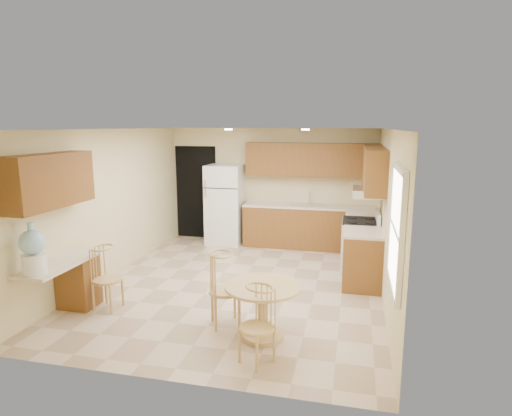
% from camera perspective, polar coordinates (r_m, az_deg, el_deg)
% --- Properties ---
extents(floor, '(5.50, 5.50, 0.00)m').
position_cam_1_polar(floor, '(7.09, -2.34, -10.17)').
color(floor, '#C7AD90').
rests_on(floor, ground).
extents(ceiling, '(4.50, 5.50, 0.02)m').
position_cam_1_polar(ceiling, '(6.62, -2.51, 10.47)').
color(ceiling, white).
rests_on(ceiling, wall_back).
extents(wall_back, '(4.50, 0.02, 2.50)m').
position_cam_1_polar(wall_back, '(9.39, 2.06, 2.95)').
color(wall_back, beige).
rests_on(wall_back, floor).
extents(wall_front, '(4.50, 0.02, 2.50)m').
position_cam_1_polar(wall_front, '(4.24, -12.44, -7.21)').
color(wall_front, beige).
rests_on(wall_front, floor).
extents(wall_left, '(0.02, 5.50, 2.50)m').
position_cam_1_polar(wall_left, '(7.65, -18.89, 0.54)').
color(wall_left, beige).
rests_on(wall_left, floor).
extents(wall_right, '(0.02, 5.50, 2.50)m').
position_cam_1_polar(wall_right, '(6.53, 16.99, -1.06)').
color(wall_right, beige).
rests_on(wall_right, floor).
extents(doorway, '(0.90, 0.02, 2.10)m').
position_cam_1_polar(doorway, '(9.88, -7.98, 2.08)').
color(doorway, black).
rests_on(doorway, floor).
extents(base_cab_back, '(2.75, 0.60, 0.87)m').
position_cam_1_polar(base_cab_back, '(9.12, 7.07, -2.58)').
color(base_cab_back, brown).
rests_on(base_cab_back, floor).
extents(counter_back, '(2.75, 0.63, 0.04)m').
position_cam_1_polar(counter_back, '(9.03, 7.14, 0.23)').
color(counter_back, beige).
rests_on(counter_back, base_cab_back).
extents(base_cab_right_a, '(0.60, 0.59, 0.87)m').
position_cam_1_polar(base_cab_right_a, '(8.50, 13.87, -3.82)').
color(base_cab_right_a, brown).
rests_on(base_cab_right_a, floor).
extents(counter_right_a, '(0.63, 0.59, 0.04)m').
position_cam_1_polar(counter_right_a, '(8.40, 14.02, -0.81)').
color(counter_right_a, beige).
rests_on(counter_right_a, base_cab_right_a).
extents(base_cab_right_b, '(0.60, 0.80, 0.87)m').
position_cam_1_polar(base_cab_right_b, '(7.10, 13.99, -6.75)').
color(base_cab_right_b, brown).
rests_on(base_cab_right_b, floor).
extents(counter_right_b, '(0.63, 0.80, 0.04)m').
position_cam_1_polar(counter_right_b, '(6.98, 14.16, -3.18)').
color(counter_right_b, beige).
rests_on(counter_right_b, base_cab_right_b).
extents(upper_cab_back, '(2.75, 0.33, 0.70)m').
position_cam_1_polar(upper_cab_back, '(9.03, 7.37, 6.38)').
color(upper_cab_back, brown).
rests_on(upper_cab_back, wall_back).
extents(upper_cab_right, '(0.33, 2.42, 0.70)m').
position_cam_1_polar(upper_cab_right, '(7.63, 15.42, 5.26)').
color(upper_cab_right, brown).
rests_on(upper_cab_right, wall_right).
extents(upper_cab_left, '(0.33, 1.40, 0.70)m').
position_cam_1_polar(upper_cab_left, '(6.18, -25.72, 3.33)').
color(upper_cab_left, brown).
rests_on(upper_cab_left, wall_left).
extents(sink, '(0.78, 0.44, 0.01)m').
position_cam_1_polar(sink, '(9.03, 6.98, 0.38)').
color(sink, silver).
rests_on(sink, counter_back).
extents(range_hood, '(0.50, 0.76, 0.14)m').
position_cam_1_polar(range_hood, '(7.65, 14.63, 2.06)').
color(range_hood, silver).
rests_on(range_hood, upper_cab_right).
extents(desk_pedestal, '(0.48, 0.42, 0.72)m').
position_cam_1_polar(desk_pedestal, '(6.68, -22.57, -9.10)').
color(desk_pedestal, brown).
rests_on(desk_pedestal, floor).
extents(desk_top, '(0.50, 1.20, 0.04)m').
position_cam_1_polar(desk_top, '(6.27, -24.85, -6.81)').
color(desk_top, beige).
rests_on(desk_top, desk_pedestal).
extents(window, '(0.06, 1.12, 1.30)m').
position_cam_1_polar(window, '(4.67, 18.33, -2.65)').
color(window, white).
rests_on(window, wall_right).
extents(can_light_a, '(0.14, 0.14, 0.02)m').
position_cam_1_polar(can_light_a, '(7.91, -3.69, 10.42)').
color(can_light_a, white).
rests_on(can_light_a, ceiling).
extents(can_light_b, '(0.14, 0.14, 0.02)m').
position_cam_1_polar(can_light_b, '(7.63, 6.61, 10.35)').
color(can_light_b, white).
rests_on(can_light_b, ceiling).
extents(refrigerator, '(0.76, 0.74, 1.72)m').
position_cam_1_polar(refrigerator, '(9.34, -4.10, 0.48)').
color(refrigerator, white).
rests_on(refrigerator, floor).
extents(stove, '(0.65, 0.76, 1.09)m').
position_cam_1_polar(stove, '(7.84, 13.75, -4.80)').
color(stove, white).
rests_on(stove, floor).
extents(dining_table, '(0.92, 0.92, 0.68)m').
position_cam_1_polar(dining_table, '(5.27, 0.93, -12.65)').
color(dining_table, tan).
rests_on(dining_table, floor).
extents(chair_table_a, '(0.43, 0.55, 0.96)m').
position_cam_1_polar(chair_table_a, '(5.49, -4.43, -10.09)').
color(chair_table_a, tan).
rests_on(chair_table_a, floor).
extents(chair_table_b, '(0.38, 0.44, 0.85)m').
position_cam_1_polar(chair_table_b, '(4.67, -0.12, -14.87)').
color(chair_table_b, tan).
rests_on(chair_table_b, floor).
extents(chair_desk, '(0.39, 0.51, 0.89)m').
position_cam_1_polar(chair_desk, '(6.32, -19.71, -8.27)').
color(chair_desk, tan).
rests_on(chair_desk, floor).
extents(water_crock, '(0.31, 0.31, 0.64)m').
position_cam_1_polar(water_crock, '(5.88, -27.58, -5.06)').
color(water_crock, white).
rests_on(water_crock, desk_top).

